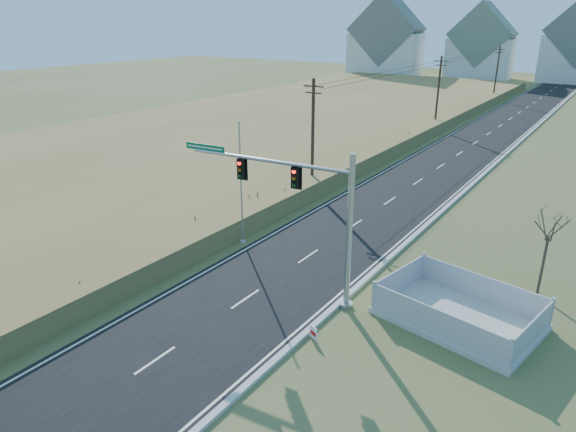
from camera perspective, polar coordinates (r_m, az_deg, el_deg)
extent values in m
plane|color=#4C5228|center=(27.67, -2.15, -7.56)|extent=(260.00, 260.00, 0.00)
cube|color=black|center=(72.24, 22.16, 9.01)|extent=(8.00, 180.00, 0.06)
cube|color=#B2AFA8|center=(71.52, 25.42, 8.47)|extent=(0.30, 180.00, 0.18)
cube|color=olive|center=(71.97, 1.16, 11.00)|extent=(38.00, 110.00, 1.30)
cylinder|color=#422D1E|center=(41.32, 2.76, 8.83)|extent=(0.26, 0.26, 9.00)
cube|color=#422D1E|center=(40.67, 2.86, 14.21)|extent=(1.80, 0.10, 0.10)
cube|color=#422D1E|center=(40.74, 2.85, 13.51)|extent=(1.40, 0.10, 0.10)
cylinder|color=#422D1E|center=(68.41, 16.32, 12.92)|extent=(0.26, 0.26, 9.00)
cube|color=#422D1E|center=(68.02, 16.66, 16.17)|extent=(1.80, 0.10, 0.10)
cube|color=#422D1E|center=(68.06, 16.62, 15.75)|extent=(1.40, 0.10, 0.10)
cylinder|color=#422D1E|center=(97.22, 22.15, 14.45)|extent=(0.26, 0.26, 9.00)
cube|color=#422D1E|center=(96.95, 22.48, 16.72)|extent=(1.80, 0.10, 0.10)
cube|color=#422D1E|center=(96.98, 22.44, 16.43)|extent=(1.40, 0.10, 0.10)
cube|color=silver|center=(130.79, 10.77, 17.13)|extent=(17.38, 13.12, 10.00)
cube|color=slate|center=(130.55, 10.96, 19.71)|extent=(17.69, 13.38, 16.29)
cube|color=silver|center=(131.89, 20.51, 16.03)|extent=(14.66, 10.95, 9.00)
cube|color=slate|center=(131.64, 20.82, 18.36)|extent=(14.93, 11.17, 14.26)
cylinder|color=#9EA0A5|center=(25.76, 6.45, -9.76)|extent=(0.66, 0.66, 0.22)
cylinder|color=#9EA0A5|center=(24.07, 6.81, -2.07)|extent=(0.29, 0.29, 7.72)
cylinder|color=#9EA0A5|center=(24.97, -2.32, 6.17)|extent=(8.81, 0.93, 0.18)
cube|color=black|center=(24.40, 0.81, 4.30)|extent=(0.36, 0.31, 1.05)
cube|color=black|center=(25.95, -5.23, 5.24)|extent=(0.36, 0.31, 1.05)
cube|color=#055D33|center=(27.00, -9.21, 7.54)|extent=(2.42, 0.25, 0.33)
cube|color=#B7B5AD|center=(25.77, 18.34, -10.75)|extent=(7.63, 5.90, 0.26)
cube|color=#A5A6AA|center=(23.66, 16.06, -11.29)|extent=(6.47, 1.32, 1.31)
cube|color=#A5A6AA|center=(27.15, 20.68, -7.43)|extent=(6.47, 1.32, 1.31)
cube|color=#A5A6AA|center=(26.71, 12.27, -6.96)|extent=(0.91, 4.32, 1.31)
cube|color=#A5A6AA|center=(24.41, 25.49, -11.60)|extent=(0.91, 4.32, 1.31)
cube|color=white|center=(23.17, 2.86, -12.86)|extent=(0.48, 0.25, 0.62)
cube|color=red|center=(23.16, 2.80, -12.89)|extent=(0.38, 0.18, 0.18)
cylinder|color=#B7B5AD|center=(32.62, -5.03, -2.83)|extent=(0.35, 0.35, 0.15)
cylinder|color=#9EA0A5|center=(31.28, -5.25, 3.53)|extent=(0.10, 0.10, 7.73)
cylinder|color=#4C3F33|center=(28.89, 26.42, -5.11)|extent=(0.14, 0.14, 3.17)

